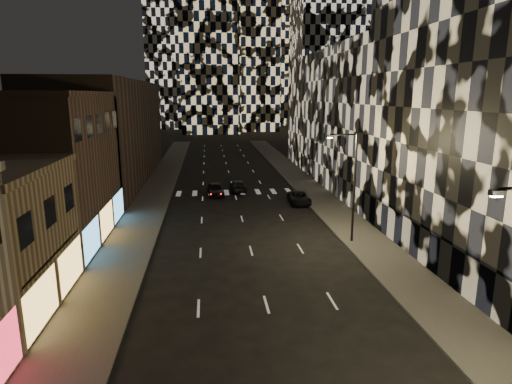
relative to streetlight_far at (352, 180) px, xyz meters
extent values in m
cube|color=#47443F|center=(-18.35, 20.00, -5.28)|extent=(4.00, 120.00, 0.15)
cube|color=#47443F|center=(1.65, 20.00, -5.28)|extent=(4.00, 120.00, 0.15)
cube|color=#4C4C47|center=(-16.25, 20.00, -5.28)|extent=(0.20, 120.00, 0.15)
cube|color=#4C4C47|center=(-0.45, 20.00, -5.28)|extent=(0.20, 120.00, 0.15)
cube|color=#463328|center=(-25.35, 3.50, 0.65)|extent=(10.00, 15.00, 12.00)
cube|color=#463328|center=(-25.35, 30.00, 1.65)|extent=(10.00, 40.00, 14.00)
cube|color=#383838|center=(3.95, -5.50, -3.85)|extent=(0.60, 25.00, 3.00)
cube|color=#232326|center=(11.65, 27.00, 3.65)|extent=(16.00, 40.00, 18.00)
cube|color=black|center=(-1.95, -20.00, 3.58)|extent=(0.50, 0.25, 0.18)
cube|color=#FFEAB2|center=(-1.95, -20.00, 3.46)|extent=(0.35, 0.18, 0.06)
cylinder|color=black|center=(0.25, 0.00, -0.70)|extent=(0.20, 0.20, 9.00)
cylinder|color=black|center=(-0.85, 0.00, 3.70)|extent=(2.20, 0.14, 0.14)
cube|color=black|center=(-1.95, 0.00, 3.58)|extent=(0.50, 0.25, 0.18)
cube|color=#FFEAB2|center=(-1.95, 0.00, 3.46)|extent=(0.35, 0.18, 0.06)
imported|color=black|center=(-10.76, 18.50, -4.57)|extent=(2.19, 4.73, 1.57)
imported|color=black|center=(-7.83, 20.56, -4.65)|extent=(1.99, 4.83, 1.40)
imported|color=black|center=(-1.35, 13.53, -4.69)|extent=(2.37, 4.85, 1.33)
camera|label=1|loc=(-11.57, -32.98, 6.79)|focal=30.00mm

